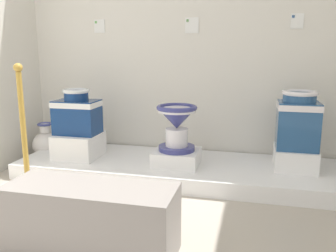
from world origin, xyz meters
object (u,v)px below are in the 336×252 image
(plinth_block_tall_cobalt, at_px, (79,145))
(info_placard_second, at_px, (192,25))
(info_placard_third, at_px, (297,21))
(decorative_vase_corner, at_px, (46,144))
(museum_bench, at_px, (92,219))
(antique_toilet_tall_cobalt, at_px, (77,112))
(plinth_block_slender_white, at_px, (295,158))
(info_placard_first, at_px, (99,26))
(stanchion_post_near_left, at_px, (26,163))
(plinth_block_squat_floral, at_px, (177,157))
(antique_toilet_squat_floral, at_px, (177,122))
(antique_toilet_slender_white, at_px, (298,119))

(plinth_block_tall_cobalt, bearing_deg, info_placard_second, 28.01)
(info_placard_second, distance_m, info_placard_third, 0.95)
(decorative_vase_corner, xyz_separation_m, museum_bench, (1.24, -1.51, 0.03))
(antique_toilet_tall_cobalt, bearing_deg, plinth_block_slender_white, 4.03)
(museum_bench, bearing_deg, decorative_vase_corner, 129.52)
(plinth_block_tall_cobalt, distance_m, decorative_vase_corner, 0.57)
(info_placard_first, bearing_deg, plinth_block_tall_cobalt, -92.51)
(info_placard_second, distance_m, stanchion_post_near_left, 1.93)
(info_placard_third, xyz_separation_m, stanchion_post_near_left, (-1.97, -1.27, -1.08))
(antique_toilet_tall_cobalt, height_order, stanchion_post_near_left, stanchion_post_near_left)
(plinth_block_squat_floral, relative_size, antique_toilet_squat_floral, 0.99)
(stanchion_post_near_left, bearing_deg, antique_toilet_tall_cobalt, 87.18)
(antique_toilet_tall_cobalt, distance_m, info_placard_first, 0.96)
(plinth_block_tall_cobalt, relative_size, antique_toilet_tall_cobalt, 0.94)
(antique_toilet_tall_cobalt, distance_m, stanchion_post_near_left, 0.79)
(antique_toilet_tall_cobalt, xyz_separation_m, museum_bench, (0.74, -1.27, -0.37))
(antique_toilet_squat_floral, bearing_deg, info_placard_first, 150.28)
(plinth_block_slender_white, height_order, stanchion_post_near_left, stanchion_post_near_left)
(plinth_block_slender_white, xyz_separation_m, museum_bench, (-1.22, -1.41, -0.02))
(info_placard_second, xyz_separation_m, museum_bench, (-0.24, -1.79, -1.16))
(plinth_block_tall_cobalt, xyz_separation_m, stanchion_post_near_left, (-0.04, -0.75, 0.06))
(plinth_block_slender_white, height_order, museum_bench, museum_bench)
(antique_toilet_slender_white, xyz_separation_m, stanchion_post_near_left, (-1.99, -0.89, -0.26))
(antique_toilet_slender_white, height_order, info_placard_second, info_placard_second)
(antique_toilet_squat_floral, xyz_separation_m, stanchion_post_near_left, (-0.99, -0.74, -0.21))
(info_placard_second, bearing_deg, plinth_block_tall_cobalt, -151.99)
(antique_toilet_slender_white, relative_size, museum_bench, 0.51)
(plinth_block_tall_cobalt, height_order, museum_bench, museum_bench)
(antique_toilet_slender_white, height_order, decorative_vase_corner, antique_toilet_slender_white)
(plinth_block_tall_cobalt, distance_m, plinth_block_slender_white, 1.96)
(antique_toilet_tall_cobalt, distance_m, decorative_vase_corner, 0.68)
(decorative_vase_corner, distance_m, stanchion_post_near_left, 1.10)
(info_placard_first, height_order, stanchion_post_near_left, info_placard_first)
(info_placard_first, distance_m, info_placard_second, 0.95)
(antique_toilet_squat_floral, relative_size, plinth_block_slender_white, 1.04)
(antique_toilet_squat_floral, bearing_deg, antique_toilet_slender_white, 8.35)
(plinth_block_slender_white, relative_size, museum_bench, 0.40)
(info_placard_third, height_order, decorative_vase_corner, info_placard_third)
(info_placard_first, relative_size, info_placard_second, 0.90)
(info_placard_second, bearing_deg, antique_toilet_slender_white, -21.27)
(decorative_vase_corner, bearing_deg, plinth_block_slender_white, -2.35)
(antique_toilet_slender_white, relative_size, info_placard_third, 3.68)
(antique_toilet_tall_cobalt, relative_size, plinth_block_slender_white, 1.10)
(decorative_vase_corner, bearing_deg, info_placard_second, 10.71)
(plinth_block_squat_floral, relative_size, antique_toilet_slender_white, 0.80)
(plinth_block_squat_floral, bearing_deg, antique_toilet_tall_cobalt, 179.41)
(antique_toilet_tall_cobalt, distance_m, antique_toilet_squat_floral, 0.95)
(info_placard_third, distance_m, decorative_vase_corner, 2.74)
(antique_toilet_tall_cobalt, bearing_deg, stanchion_post_near_left, -92.82)
(plinth_block_slender_white, relative_size, antique_toilet_slender_white, 0.78)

